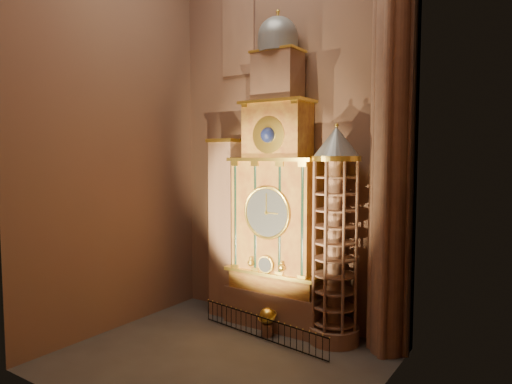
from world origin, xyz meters
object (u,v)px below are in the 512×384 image
Objects in this scene: portrait_tower at (227,227)px; iron_railing at (262,328)px; astronomical_clock at (277,204)px; stair_turret at (335,237)px; celestial_globe at (267,319)px.

iron_railing is at bearing -28.82° from portrait_tower.
iron_railing is (0.40, -2.07, -6.07)m from astronomical_clock.
stair_turret is at bearing -4.30° from astronomical_clock.
portrait_tower is at bearing 179.71° from astronomical_clock.
stair_turret is 7.37× the size of celestial_globe.
stair_turret is 1.36× the size of iron_railing.
portrait_tower is 6.28m from iron_railing.
celestial_globe is at bearing -76.38° from astronomical_clock.
iron_railing is at bearing -149.68° from stair_turret.
portrait_tower reaches higher than celestial_globe.
celestial_globe is (-3.13, -1.25, -4.39)m from stair_turret.
celestial_globe is (3.77, -1.53, -4.27)m from portrait_tower.
celestial_globe is at bearing -158.25° from stair_turret.
iron_railing is at bearing -79.03° from astronomical_clock.
stair_turret reaches higher than celestial_globe.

